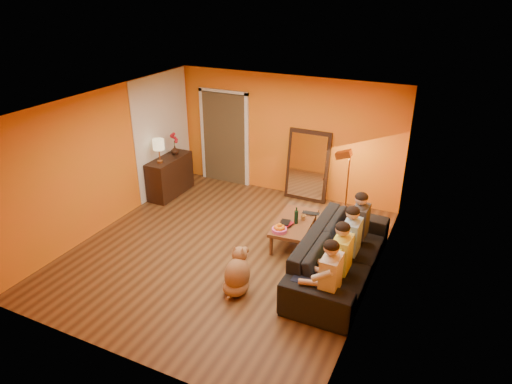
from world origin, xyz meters
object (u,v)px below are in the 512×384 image
at_px(tumbler, 303,217).
at_px(sideboard, 170,176).
at_px(person_mid_right, 351,242).
at_px(mirror_frame, 308,166).
at_px(person_mid_left, 341,260).
at_px(wine_bottle, 296,215).
at_px(laptop, 310,214).
at_px(vase, 175,150).
at_px(table_lamp, 159,151).
at_px(person_far_left, 330,280).
at_px(person_far_right, 360,226).
at_px(dog, 237,271).
at_px(sofa, 340,255).
at_px(floor_lamp, 347,188).
at_px(coffee_table, 294,232).

bearing_deg(tumbler, sideboard, 169.27).
relative_size(person_mid_right, tumbler, 12.22).
height_order(sideboard, tumbler, sideboard).
height_order(mirror_frame, person_mid_left, mirror_frame).
xyz_separation_m(wine_bottle, laptop, (0.13, 0.40, -0.14)).
bearing_deg(vase, table_lamp, -90.00).
xyz_separation_m(person_mid_left, tumbler, (-1.04, 1.25, -0.14)).
distance_m(mirror_frame, laptop, 1.63).
bearing_deg(person_far_left, person_far_right, 90.00).
relative_size(mirror_frame, person_far_left, 1.25).
distance_m(person_mid_left, person_mid_right, 0.55).
relative_size(table_lamp, tumbler, 5.11).
relative_size(person_mid_right, laptop, 3.88).
height_order(dog, person_mid_right, person_mid_right).
height_order(sideboard, dog, sideboard).
bearing_deg(tumbler, person_far_right, -7.93).
height_order(sofa, vase, vase).
bearing_deg(floor_lamp, wine_bottle, -115.72).
distance_m(mirror_frame, coffee_table, 1.96).
distance_m(dog, person_mid_left, 1.55).
bearing_deg(sideboard, coffee_table, -13.17).
distance_m(sofa, vase, 4.59).
distance_m(mirror_frame, sideboard, 3.01).
bearing_deg(person_far_right, sofa, -101.31).
distance_m(sideboard, vase, 0.58).
xyz_separation_m(coffee_table, person_far_left, (1.16, -1.68, 0.40)).
bearing_deg(person_mid_left, vase, 154.06).
height_order(person_mid_right, person_far_right, same).
relative_size(person_mid_left, tumbler, 12.22).
relative_size(coffee_table, wine_bottle, 3.94).
distance_m(sofa, person_mid_right, 0.27).
bearing_deg(table_lamp, person_mid_right, -13.21).
relative_size(mirror_frame, dog, 2.12).
xyz_separation_m(mirror_frame, sofa, (1.45, -2.51, -0.37)).
bearing_deg(person_far_right, tumbler, 172.07).
bearing_deg(person_far_left, dog, -178.08).
xyz_separation_m(person_far_left, tumbler, (-1.04, 1.80, -0.14)).
relative_size(wine_bottle, laptop, 0.99).
bearing_deg(person_far_left, sofa, 97.41).
xyz_separation_m(sofa, person_mid_right, (0.13, 0.10, 0.22)).
xyz_separation_m(wine_bottle, vase, (-3.26, 1.05, 0.37)).
xyz_separation_m(coffee_table, floor_lamp, (0.62, 1.17, 0.51)).
distance_m(coffee_table, floor_lamp, 1.41).
distance_m(mirror_frame, sofa, 2.92).
bearing_deg(coffee_table, person_far_left, -60.57).
xyz_separation_m(sofa, floor_lamp, (-0.42, 1.84, 0.33)).
bearing_deg(wine_bottle, person_far_right, 1.26).
bearing_deg(laptop, person_far_right, -27.86).
height_order(floor_lamp, tumbler, floor_lamp).
bearing_deg(laptop, person_mid_left, -63.27).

